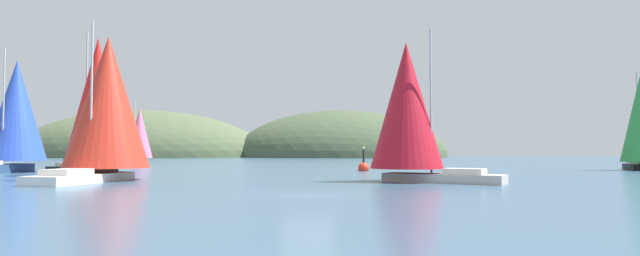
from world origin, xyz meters
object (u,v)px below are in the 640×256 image
object	(u,v)px
sailboat_pink_spinnaker	(139,135)
sailboat_scarlet_sail	(106,105)
channel_buoy	(364,167)
sailboat_crimson_sail	(408,108)
sailboat_red_spinnaker	(96,104)
sailboat_blue_spinnaker	(15,113)
sailboat_green_sail	(640,122)

from	to	relation	value
sailboat_pink_spinnaker	sailboat_scarlet_sail	world-z (taller)	sailboat_scarlet_sail
channel_buoy	sailboat_scarlet_sail	bearing A→B (deg)	-138.38
sailboat_crimson_sail	sailboat_red_spinnaker	world-z (taller)	sailboat_red_spinnaker
sailboat_crimson_sail	sailboat_red_spinnaker	xyz separation A→B (m)	(-23.91, 7.46, 0.94)
sailboat_pink_spinnaker	sailboat_red_spinnaker	distance (m)	36.39
sailboat_crimson_sail	sailboat_blue_spinnaker	xyz separation A→B (m)	(-34.85, 14.89, 0.79)
sailboat_blue_spinnaker	sailboat_pink_spinnaker	xyz separation A→B (m)	(1.94, 27.80, -1.27)
sailboat_red_spinnaker	channel_buoy	distance (m)	25.13
sailboat_crimson_sail	sailboat_pink_spinnaker	size ratio (longest dim) A/B	1.10
sailboat_scarlet_sail	sailboat_crimson_sail	bearing A→B (deg)	-3.51
sailboat_pink_spinnaker	channel_buoy	xyz separation A→B (m)	(31.19, -24.75, -3.95)
sailboat_green_sail	sailboat_scarlet_sail	world-z (taller)	sailboat_scarlet_sail
sailboat_red_spinnaker	sailboat_blue_spinnaker	bearing A→B (deg)	145.80
sailboat_green_sail	sailboat_pink_spinnaker	world-z (taller)	sailboat_green_sail
sailboat_blue_spinnaker	sailboat_pink_spinnaker	size ratio (longest dim) A/B	1.28
sailboat_scarlet_sail	sailboat_red_spinnaker	bearing A→B (deg)	118.83
sailboat_crimson_sail	channel_buoy	xyz separation A→B (m)	(-1.72, 17.94, -4.43)
sailboat_crimson_sail	sailboat_pink_spinnaker	distance (m)	53.90
sailboat_scarlet_sail	sailboat_green_sail	bearing A→B (deg)	21.18
sailboat_green_sail	sailboat_pink_spinnaker	distance (m)	63.82
sailboat_scarlet_sail	channel_buoy	distance (m)	25.58
sailboat_green_sail	sailboat_blue_spinnaker	bearing A→B (deg)	-175.72
sailboat_green_sail	sailboat_red_spinnaker	world-z (taller)	sailboat_red_spinnaker
sailboat_pink_spinnaker	sailboat_scarlet_sail	distance (m)	43.26
sailboat_blue_spinnaker	sailboat_scarlet_sail	xyz separation A→B (m)	(14.35, -13.64, -0.42)
sailboat_pink_spinnaker	sailboat_red_spinnaker	xyz separation A→B (m)	(8.99, -35.23, 1.42)
sailboat_crimson_sail	sailboat_scarlet_sail	bearing A→B (deg)	176.49
sailboat_crimson_sail	sailboat_scarlet_sail	size ratio (longest dim) A/B	0.93
sailboat_green_sail	channel_buoy	world-z (taller)	sailboat_green_sail
sailboat_pink_spinnaker	channel_buoy	world-z (taller)	sailboat_pink_spinnaker
sailboat_pink_spinnaker	sailboat_crimson_sail	bearing A→B (deg)	-52.38
sailboat_pink_spinnaker	channel_buoy	size ratio (longest dim) A/B	3.40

